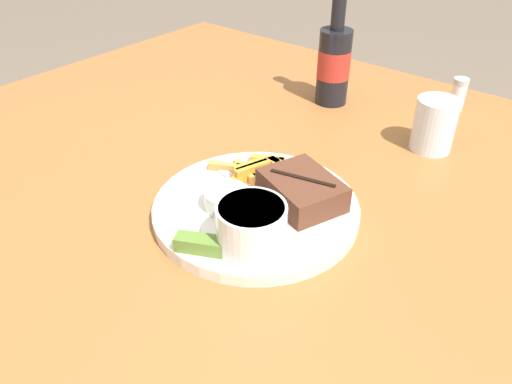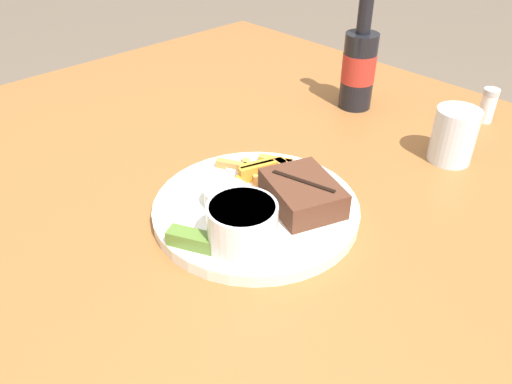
% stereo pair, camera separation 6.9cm
% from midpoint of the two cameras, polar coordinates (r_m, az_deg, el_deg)
% --- Properties ---
extents(dining_table, '(1.45, 1.28, 0.75)m').
position_cam_midpoint_polar(dining_table, '(0.75, -2.63, -6.62)').
color(dining_table, '#935B2D').
rests_on(dining_table, ground_plane).
extents(dinner_plate, '(0.29, 0.29, 0.02)m').
position_cam_midpoint_polar(dinner_plate, '(0.70, -2.79, -2.04)').
color(dinner_plate, silver).
rests_on(dinner_plate, dining_table).
extents(steak_portion, '(0.13, 0.12, 0.04)m').
position_cam_midpoint_polar(steak_portion, '(0.69, 2.44, 0.13)').
color(steak_portion, '#512D1E').
rests_on(steak_portion, dinner_plate).
extents(fries_pile, '(0.13, 0.10, 0.02)m').
position_cam_midpoint_polar(fries_pile, '(0.76, -2.21, 2.59)').
color(fries_pile, '#CC7C33').
rests_on(fries_pile, dinner_plate).
extents(coleslaw_cup, '(0.09, 0.09, 0.06)m').
position_cam_midpoint_polar(coleslaw_cup, '(0.61, -3.77, -3.90)').
color(coleslaw_cup, white).
rests_on(coleslaw_cup, dinner_plate).
extents(dipping_sauce_cup, '(0.06, 0.06, 0.03)m').
position_cam_midpoint_polar(dipping_sauce_cup, '(0.69, -6.27, -0.80)').
color(dipping_sauce_cup, silver).
rests_on(dipping_sauce_cup, dinner_plate).
extents(pickle_spear, '(0.07, 0.05, 0.02)m').
position_cam_midpoint_polar(pickle_spear, '(0.62, -9.57, -6.02)').
color(pickle_spear, '#567A2D').
rests_on(pickle_spear, dinner_plate).
extents(fork_utensil, '(0.13, 0.06, 0.00)m').
position_cam_midpoint_polar(fork_utensil, '(0.75, -5.63, 1.58)').
color(fork_utensil, '#B7B7BC').
rests_on(fork_utensil, dinner_plate).
extents(knife_utensil, '(0.07, 0.16, 0.01)m').
position_cam_midpoint_polar(knife_utensil, '(0.71, -0.31, -0.43)').
color(knife_utensil, '#B7B7BC').
rests_on(knife_utensil, dinner_plate).
extents(beer_bottle, '(0.06, 0.06, 0.24)m').
position_cam_midpoint_polar(beer_bottle, '(1.01, 6.94, 14.50)').
color(beer_bottle, black).
rests_on(beer_bottle, dining_table).
extents(drinking_glass, '(0.07, 0.07, 0.09)m').
position_cam_midpoint_polar(drinking_glass, '(0.89, 17.63, 7.27)').
color(drinking_glass, silver).
rests_on(drinking_glass, dining_table).
extents(salt_shaker, '(0.03, 0.03, 0.07)m').
position_cam_midpoint_polar(salt_shaker, '(1.05, 20.40, 10.39)').
color(salt_shaker, white).
rests_on(salt_shaker, dining_table).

